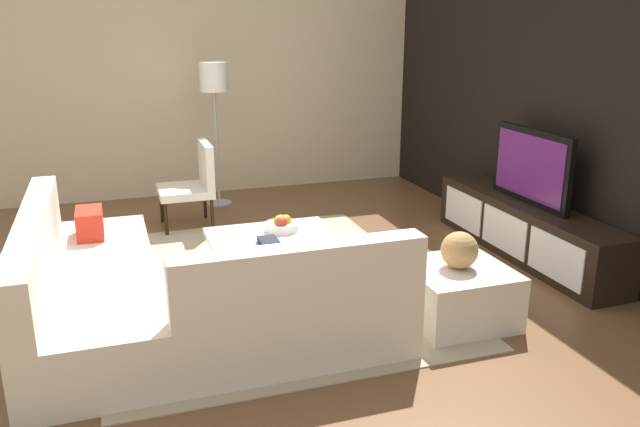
{
  "coord_description": "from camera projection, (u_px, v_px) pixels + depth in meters",
  "views": [
    {
      "loc": [
        4.61,
        -1.1,
        2.07
      ],
      "look_at": [
        -0.15,
        0.49,
        0.54
      ],
      "focal_mm": 35.93,
      "sensor_mm": 36.0,
      "label": 1
    }
  ],
  "objects": [
    {
      "name": "ground_plane",
      "position": [
        268.0,
        289.0,
        5.12
      ],
      "size": [
        14.0,
        14.0,
        0.0
      ],
      "primitive_type": "plane",
      "color": "brown"
    },
    {
      "name": "feature_wall_back",
      "position": [
        567.0,
        100.0,
        5.53
      ],
      "size": [
        6.4,
        0.12,
        2.8
      ],
      "primitive_type": "cube",
      "color": "black",
      "rests_on": "ground"
    },
    {
      "name": "area_rug",
      "position": [
        265.0,
        283.0,
        5.21
      ],
      "size": [
        3.19,
        2.56,
        0.01
      ],
      "primitive_type": "cube",
      "color": "tan",
      "rests_on": "ground"
    },
    {
      "name": "coffee_table",
      "position": [
        276.0,
        259.0,
        5.18
      ],
      "size": [
        0.94,
        1.03,
        0.38
      ],
      "color": "black",
      "rests_on": "ground"
    },
    {
      "name": "television",
      "position": [
        531.0,
        167.0,
        5.61
      ],
      "size": [
        1.03,
        0.06,
        0.66
      ],
      "color": "black",
      "rests_on": "media_console"
    },
    {
      "name": "fruit_bowl",
      "position": [
        282.0,
        225.0,
        5.31
      ],
      "size": [
        0.28,
        0.28,
        0.14
      ],
      "color": "silver",
      "rests_on": "coffee_table"
    },
    {
      "name": "book_stack",
      "position": [
        268.0,
        244.0,
        4.88
      ],
      "size": [
        0.2,
        0.16,
        0.08
      ],
      "color": "#2D516B",
      "rests_on": "coffee_table"
    },
    {
      "name": "media_console",
      "position": [
        525.0,
        229.0,
        5.78
      ],
      "size": [
        2.29,
        0.45,
        0.5
      ],
      "color": "black",
      "rests_on": "ground"
    },
    {
      "name": "decorative_ball",
      "position": [
        459.0,
        250.0,
        4.44
      ],
      "size": [
        0.26,
        0.26,
        0.26
      ],
      "primitive_type": "sphere",
      "color": "#AD8451",
      "rests_on": "ottoman"
    },
    {
      "name": "sectional_couch",
      "position": [
        161.0,
        296.0,
        4.31
      ],
      "size": [
        2.38,
        2.38,
        0.82
      ],
      "color": "beige",
      "rests_on": "ground"
    },
    {
      "name": "floor_lamp",
      "position": [
        214.0,
        86.0,
        7.05
      ],
      "size": [
        0.31,
        0.31,
        1.62
      ],
      "color": "#A5A5AA",
      "rests_on": "ground"
    },
    {
      "name": "accent_chair_near",
      "position": [
        194.0,
        180.0,
        6.55
      ],
      "size": [
        0.56,
        0.54,
        0.87
      ],
      "rotation": [
        0.0,
        0.0,
        0.13
      ],
      "color": "black",
      "rests_on": "ground"
    },
    {
      "name": "side_wall_left",
      "position": [
        216.0,
        77.0,
        7.68
      ],
      "size": [
        0.12,
        5.2,
        2.8
      ],
      "primitive_type": "cube",
      "color": "beige",
      "rests_on": "ground"
    },
    {
      "name": "ottoman",
      "position": [
        457.0,
        294.0,
        4.54
      ],
      "size": [
        0.7,
        0.7,
        0.4
      ],
      "primitive_type": "cube",
      "color": "beige",
      "rests_on": "ground"
    }
  ]
}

